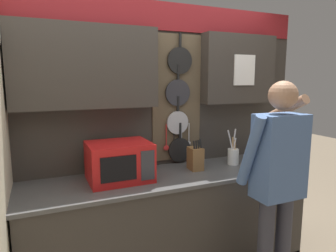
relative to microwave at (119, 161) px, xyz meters
The scene contains 6 objects.
base_cabinet_counter 0.77m from the microwave, ahead, with size 2.49×0.66×0.93m.
back_wall_unit 0.65m from the microwave, 30.12° to the left, with size 3.06×0.22×2.42m.
microwave is the anchor object (origin of this frame).
knife_block 0.70m from the microwave, ahead, with size 0.12×0.16×0.29m.
utensil_crock 1.12m from the microwave, ahead, with size 0.11×0.11×0.35m.
person 1.23m from the microwave, 30.91° to the right, with size 0.54×0.63×1.72m.
Camera 1 is at (-1.03, -2.26, 1.74)m, focal length 32.00 mm.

